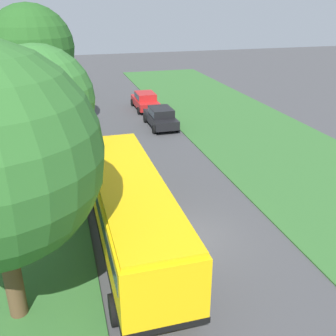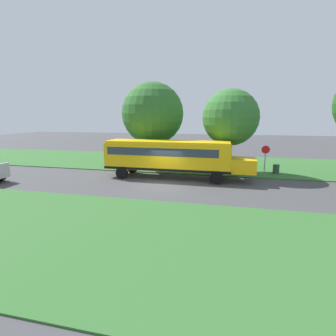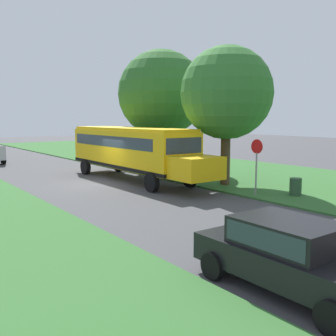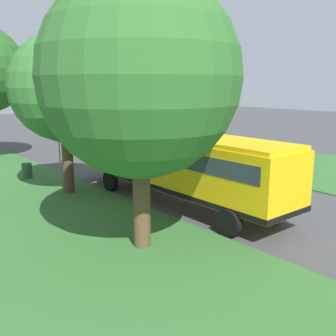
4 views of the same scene
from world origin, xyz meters
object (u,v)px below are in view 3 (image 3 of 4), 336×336
at_px(car_black_nearest, 290,252).
at_px(trash_bin, 295,188).
at_px(school_bus, 132,148).
at_px(stop_sign, 256,160).
at_px(oak_tree_roadside_mid, 228,93).
at_px(oak_tree_beside_bus, 162,94).

xyz_separation_m(car_black_nearest, trash_bin, (-8.85, -6.21, -0.43)).
height_order(school_bus, stop_sign, school_bus).
distance_m(car_black_nearest, oak_tree_roadside_mid, 13.86).
relative_size(oak_tree_beside_bus, oak_tree_roadside_mid, 1.12).
bearing_deg(car_black_nearest, school_bus, -109.14).
height_order(oak_tree_roadside_mid, trash_bin, oak_tree_roadside_mid).
xyz_separation_m(school_bus, trash_bin, (-3.59, 8.96, -1.47)).
bearing_deg(trash_bin, car_black_nearest, 35.03).
xyz_separation_m(school_bus, car_black_nearest, (5.26, 15.17, -1.05)).
bearing_deg(stop_sign, trash_bin, 140.87).
bearing_deg(school_bus, stop_sign, 105.35).
bearing_deg(car_black_nearest, trash_bin, -144.97).
bearing_deg(stop_sign, car_black_nearest, 44.97).
relative_size(car_black_nearest, stop_sign, 1.61).
height_order(school_bus, trash_bin, school_bus).
bearing_deg(stop_sign, school_bus, -74.65).
relative_size(oak_tree_beside_bus, trash_bin, 9.46).
distance_m(car_black_nearest, stop_sign, 10.49).
height_order(school_bus, oak_tree_roadside_mid, oak_tree_roadside_mid).
bearing_deg(oak_tree_beside_bus, stop_sign, 79.39).
bearing_deg(trash_bin, school_bus, -68.17).
bearing_deg(oak_tree_beside_bus, school_bus, 33.60).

